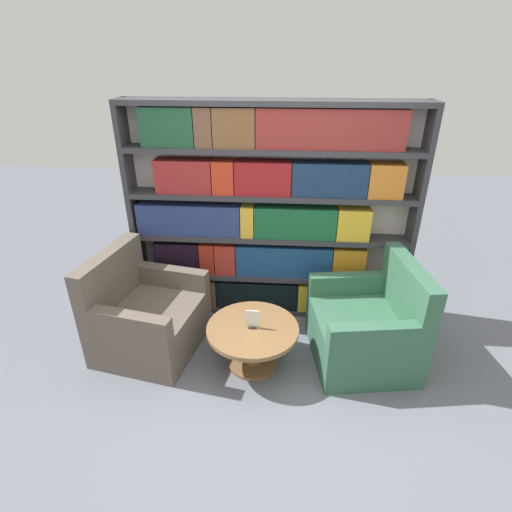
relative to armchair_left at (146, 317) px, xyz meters
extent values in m
plane|color=slate|center=(1.14, -0.54, -0.32)|extent=(14.00, 14.00, 0.00)
cube|color=silver|center=(1.14, 0.85, 0.78)|extent=(2.84, 0.05, 2.21)
cube|color=#333338|center=(-0.25, 0.72, 0.78)|extent=(0.05, 0.30, 2.21)
cube|color=#333338|center=(2.54, 0.72, 0.78)|extent=(0.05, 0.30, 2.21)
cube|color=#333338|center=(1.14, 0.72, -0.30)|extent=(2.74, 0.30, 0.05)
cube|color=#333338|center=(1.14, 0.72, 0.12)|extent=(2.74, 0.30, 0.05)
cube|color=#333338|center=(1.14, 0.72, 0.56)|extent=(2.74, 0.30, 0.05)
cube|color=#333338|center=(1.14, 0.72, 1.00)|extent=(2.74, 0.30, 0.05)
cube|color=#333338|center=(1.14, 0.72, 1.44)|extent=(2.74, 0.30, 0.05)
cube|color=#333338|center=(1.14, 0.72, 1.86)|extent=(2.74, 0.30, 0.05)
cube|color=#307545|center=(0.07, 0.70, -0.11)|extent=(0.35, 0.20, 0.32)
cube|color=brown|center=(0.41, 0.70, -0.11)|extent=(0.31, 0.20, 0.32)
cube|color=black|center=(1.01, 0.70, -0.11)|extent=(0.88, 0.20, 0.32)
cube|color=gold|center=(1.78, 0.70, -0.11)|extent=(0.64, 0.20, 0.32)
cube|color=black|center=(0.16, 0.70, 0.31)|extent=(0.48, 0.20, 0.34)
cube|color=#9D2818|center=(0.49, 0.70, 0.31)|extent=(0.15, 0.20, 0.34)
cube|color=#A12D23|center=(0.68, 0.70, 0.31)|extent=(0.21, 0.20, 0.34)
cube|color=navy|center=(1.29, 0.70, 0.31)|extent=(0.99, 0.20, 0.34)
cube|color=orange|center=(1.96, 0.70, 0.31)|extent=(0.33, 0.20, 0.34)
cube|color=navy|center=(0.32, 0.70, 0.75)|extent=(1.04, 0.20, 0.32)
cube|color=gold|center=(0.91, 0.70, 0.75)|extent=(0.13, 0.20, 0.32)
cube|color=#185A34|center=(1.39, 0.70, 0.75)|extent=(0.81, 0.20, 0.32)
cube|color=gold|center=(1.96, 0.70, 0.75)|extent=(0.32, 0.20, 0.32)
cube|color=maroon|center=(0.30, 0.70, 1.19)|extent=(0.55, 0.20, 0.32)
cube|color=red|center=(0.69, 0.70, 1.19)|extent=(0.21, 0.20, 0.32)
cube|color=maroon|center=(1.06, 0.70, 1.19)|extent=(0.53, 0.20, 0.32)
cube|color=#192F4D|center=(1.69, 0.70, 1.19)|extent=(0.70, 0.20, 0.32)
cube|color=orange|center=(2.21, 0.70, 1.19)|extent=(0.32, 0.20, 0.32)
cube|color=#1D4A30|center=(0.19, 0.70, 1.64)|extent=(0.50, 0.20, 0.35)
cube|color=brown|center=(0.52, 0.70, 1.64)|extent=(0.16, 0.20, 0.35)
cube|color=brown|center=(0.80, 0.70, 1.64)|extent=(0.38, 0.20, 0.35)
cube|color=maroon|center=(1.66, 0.70, 1.64)|extent=(1.32, 0.20, 0.35)
cube|color=brown|center=(0.05, -0.01, -0.09)|extent=(1.02, 1.08, 0.46)
cube|color=brown|center=(-0.31, 0.06, 0.39)|extent=(0.32, 0.94, 0.51)
cube|color=brown|center=(0.04, -0.42, 0.24)|extent=(0.73, 0.26, 0.20)
cube|color=brown|center=(0.19, 0.37, 0.24)|extent=(0.73, 0.26, 0.20)
cube|color=#336047|center=(2.03, -0.01, -0.09)|extent=(0.99, 1.04, 0.46)
cube|color=#336047|center=(2.38, 0.04, 0.39)|extent=(0.27, 0.94, 0.51)
cube|color=#336047|center=(1.90, 0.38, 0.24)|extent=(0.73, 0.22, 0.20)
cube|color=#336047|center=(2.02, -0.42, 0.24)|extent=(0.73, 0.22, 0.20)
cylinder|color=brown|center=(1.04, -0.20, -0.13)|extent=(0.15, 0.15, 0.38)
cylinder|color=brown|center=(1.04, -0.20, -0.31)|extent=(0.45, 0.45, 0.03)
cylinder|color=brown|center=(1.04, -0.20, 0.08)|extent=(0.82, 0.82, 0.04)
cube|color=black|center=(1.04, -0.20, 0.10)|extent=(0.07, 0.06, 0.01)
cube|color=silver|center=(1.04, -0.20, 0.18)|extent=(0.12, 0.01, 0.18)
camera|label=1|loc=(1.29, -3.02, 2.26)|focal=28.00mm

